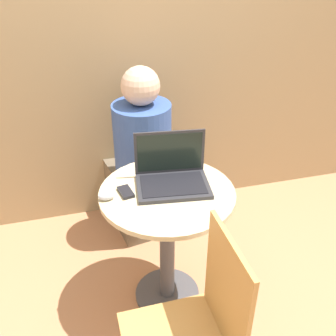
{
  "coord_description": "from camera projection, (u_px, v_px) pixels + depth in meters",
  "views": [
    {
      "loc": [
        -0.4,
        -1.51,
        1.81
      ],
      "look_at": [
        0.02,
        0.05,
        0.82
      ],
      "focal_mm": 42.0,
      "sensor_mm": 36.0,
      "label": 1
    }
  ],
  "objects": [
    {
      "name": "chair_empty",
      "position": [
        194.0,
        334.0,
        1.52
      ],
      "size": [
        0.4,
        0.4,
        0.91
      ],
      "color": "tan",
      "rests_on": "ground_plane"
    },
    {
      "name": "person_seated",
      "position": [
        140.0,
        167.0,
        2.56
      ],
      "size": [
        0.41,
        0.57,
        1.17
      ],
      "color": "brown",
      "rests_on": "ground_plane"
    },
    {
      "name": "cell_phone",
      "position": [
        126.0,
        192.0,
        1.88
      ],
      "size": [
        0.07,
        0.11,
        0.02
      ],
      "color": "black",
      "rests_on": "round_table"
    },
    {
      "name": "round_table",
      "position": [
        167.0,
        224.0,
        2.0
      ],
      "size": [
        0.66,
        0.66,
        0.72
      ],
      "color": "#4C4C51",
      "rests_on": "ground_plane"
    },
    {
      "name": "back_wall",
      "position": [
        128.0,
        28.0,
        2.37
      ],
      "size": [
        7.0,
        0.05,
        2.6
      ],
      "color": "tan",
      "rests_on": "ground_plane"
    },
    {
      "name": "ground_plane",
      "position": [
        167.0,
        294.0,
        2.28
      ],
      "size": [
        12.0,
        12.0,
        0.0
      ],
      "primitive_type": "plane",
      "color": "tan"
    },
    {
      "name": "computer_mouse",
      "position": [
        106.0,
        196.0,
        1.83
      ],
      "size": [
        0.08,
        0.04,
        0.04
      ],
      "color": "#B2B2B7",
      "rests_on": "round_table"
    },
    {
      "name": "laptop",
      "position": [
        172.0,
        175.0,
        1.93
      ],
      "size": [
        0.38,
        0.29,
        0.25
      ],
      "color": "#2D2D33",
      "rests_on": "round_table"
    }
  ]
}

